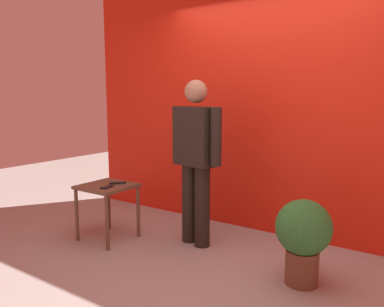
{
  "coord_description": "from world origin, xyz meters",
  "views": [
    {
      "loc": [
        1.58,
        -2.5,
        1.48
      ],
      "look_at": [
        -0.5,
        0.55,
        0.93
      ],
      "focal_mm": 35.77,
      "sensor_mm": 36.0,
      "label": 1
    }
  ],
  "objects_px": {
    "standing_person": "(196,154)",
    "cell_phone": "(107,187)",
    "potted_plant": "(303,235)",
    "side_table": "(107,194)",
    "tv_remote": "(118,183)"
  },
  "relations": [
    {
      "from": "cell_phone",
      "to": "potted_plant",
      "type": "height_order",
      "value": "potted_plant"
    },
    {
      "from": "tv_remote",
      "to": "cell_phone",
      "type": "bearing_deg",
      "value": -40.28
    },
    {
      "from": "potted_plant",
      "to": "standing_person",
      "type": "bearing_deg",
      "value": 168.92
    },
    {
      "from": "side_table",
      "to": "tv_remote",
      "type": "xyz_separation_m",
      "value": [
        0.06,
        0.09,
        0.1
      ]
    },
    {
      "from": "standing_person",
      "to": "cell_phone",
      "type": "xyz_separation_m",
      "value": [
        -0.74,
        -0.49,
        -0.33
      ]
    },
    {
      "from": "side_table",
      "to": "tv_remote",
      "type": "height_order",
      "value": "tv_remote"
    },
    {
      "from": "cell_phone",
      "to": "tv_remote",
      "type": "height_order",
      "value": "tv_remote"
    },
    {
      "from": "side_table",
      "to": "cell_phone",
      "type": "bearing_deg",
      "value": -44.16
    },
    {
      "from": "standing_person",
      "to": "potted_plant",
      "type": "height_order",
      "value": "standing_person"
    },
    {
      "from": "standing_person",
      "to": "tv_remote",
      "type": "height_order",
      "value": "standing_person"
    },
    {
      "from": "side_table",
      "to": "potted_plant",
      "type": "xyz_separation_m",
      "value": [
        1.99,
        0.18,
        -0.08
      ]
    },
    {
      "from": "standing_person",
      "to": "cell_phone",
      "type": "distance_m",
      "value": 0.95
    },
    {
      "from": "cell_phone",
      "to": "side_table",
      "type": "bearing_deg",
      "value": 125.57
    },
    {
      "from": "side_table",
      "to": "standing_person",
      "type": "bearing_deg",
      "value": 26.22
    },
    {
      "from": "side_table",
      "to": "tv_remote",
      "type": "relative_size",
      "value": 3.39
    }
  ]
}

